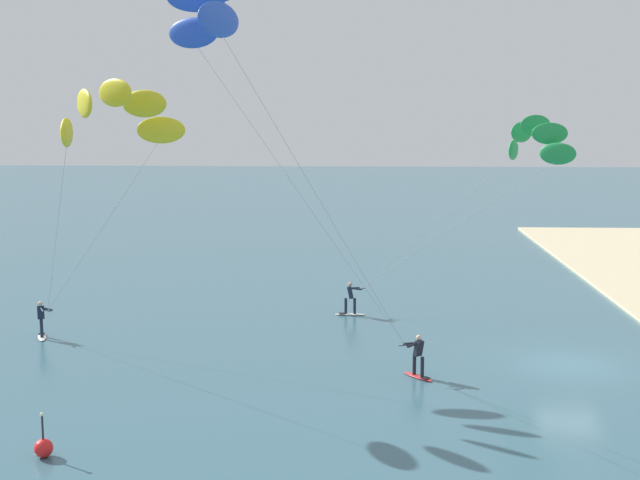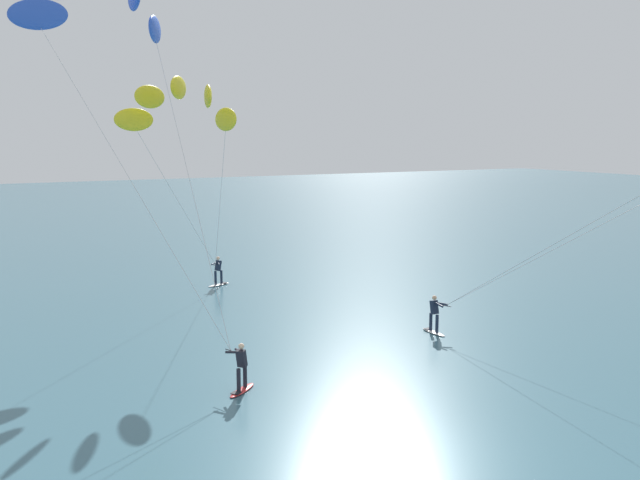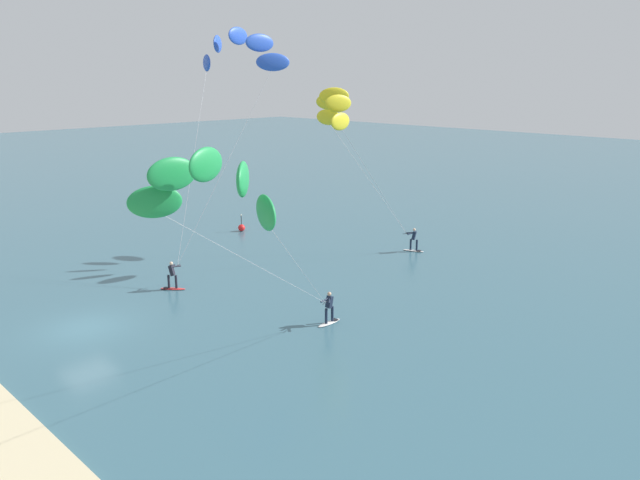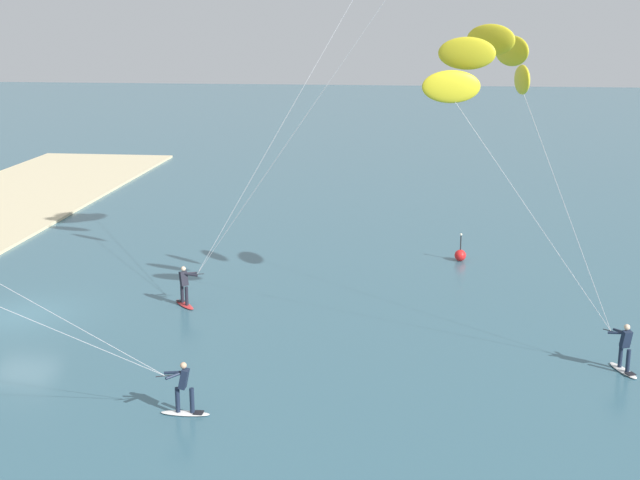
{
  "view_description": "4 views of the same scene",
  "coord_description": "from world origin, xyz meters",
  "views": [
    {
      "loc": [
        -34.28,
        8.51,
        10.2
      ],
      "look_at": [
        4.62,
        10.25,
        4.31
      ],
      "focal_mm": 49.06,
      "sensor_mm": 36.0,
      "label": 1
    },
    {
      "loc": [
        -10.35,
        -15.32,
        8.62
      ],
      "look_at": [
        3.54,
        10.85,
        4.18
      ],
      "focal_mm": 39.83,
      "sensor_mm": 36.0,
      "label": 2
    },
    {
      "loc": [
        27.94,
        -11.77,
        11.95
      ],
      "look_at": [
        1.13,
        15.33,
        1.83
      ],
      "focal_mm": 34.39,
      "sensor_mm": 36.0,
      "label": 3
    },
    {
      "loc": [
        32.08,
        15.74,
        11.67
      ],
      "look_at": [
        2.68,
        12.35,
        4.13
      ],
      "focal_mm": 49.92,
      "sensor_mm": 36.0,
      "label": 4
    }
  ],
  "objects": [
    {
      "name": "kitesurfer_mid_water",
      "position": [
        -0.11,
        18.19,
        9.69
      ],
      "size": [
        7.05,
        7.47,
        11.34
      ],
      "color": "white",
      "rests_on": "ground"
    },
    {
      "name": "ground_plane",
      "position": [
        0.0,
        0.0,
        0.0
      ],
      "size": [
        240.0,
        240.0,
        0.0
      ],
      "primitive_type": "plane",
      "color": "#386070"
    },
    {
      "name": "kitesurfer_far_out",
      "position": [
        -4.49,
        13.44,
        13.25
      ],
      "size": [
        6.77,
        9.99,
        15.07
      ],
      "color": "red",
      "rests_on": "ground"
    }
  ]
}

